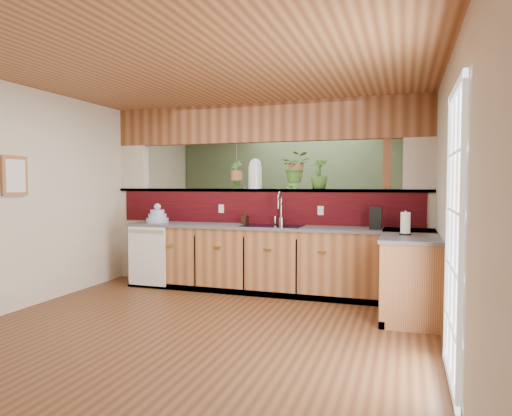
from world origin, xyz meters
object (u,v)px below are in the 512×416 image
(dish_stack, at_px, (157,217))
(glass_jar, at_px, (255,174))
(paper_towel, at_px, (405,224))
(coffee_maker, at_px, (376,219))
(faucet, at_px, (280,207))
(soap_dispenser, at_px, (245,218))
(shelving_console, at_px, (264,235))

(dish_stack, relative_size, glass_jar, 0.74)
(paper_towel, distance_m, glass_jar, 2.35)
(coffee_maker, distance_m, glass_jar, 1.84)
(faucet, height_order, soap_dispenser, faucet)
(soap_dispenser, relative_size, coffee_maker, 0.66)
(faucet, height_order, dish_stack, faucet)
(soap_dispenser, bearing_deg, coffee_maker, -3.87)
(faucet, bearing_deg, soap_dispenser, -174.88)
(paper_towel, bearing_deg, soap_dispenser, 161.62)
(paper_towel, relative_size, shelving_console, 0.18)
(paper_towel, bearing_deg, coffee_maker, 120.95)
(soap_dispenser, xyz_separation_m, glass_jar, (0.06, 0.26, 0.62))
(dish_stack, distance_m, shelving_console, 2.53)
(faucet, xyz_separation_m, glass_jar, (-0.43, 0.22, 0.46))
(paper_towel, distance_m, shelving_console, 3.85)
(soap_dispenser, bearing_deg, paper_towel, -18.38)
(soap_dispenser, relative_size, glass_jar, 0.41)
(coffee_maker, relative_size, paper_towel, 1.02)
(glass_jar, xyz_separation_m, shelving_console, (-0.45, 1.90, -1.11))
(glass_jar, bearing_deg, dish_stack, -162.93)
(soap_dispenser, bearing_deg, faucet, 5.12)
(coffee_maker, xyz_separation_m, shelving_console, (-2.16, 2.28, -0.53))
(coffee_maker, bearing_deg, faucet, 172.14)
(glass_jar, distance_m, shelving_console, 2.25)
(shelving_console, bearing_deg, coffee_maker, -23.02)
(dish_stack, xyz_separation_m, soap_dispenser, (1.29, 0.15, 0.00))
(glass_jar, relative_size, shelving_console, 0.28)
(dish_stack, height_order, coffee_maker, dish_stack)
(dish_stack, distance_m, paper_towel, 3.45)
(dish_stack, bearing_deg, coffee_maker, 0.62)
(glass_jar, bearing_deg, faucet, -26.90)
(faucet, bearing_deg, shelving_console, 112.68)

